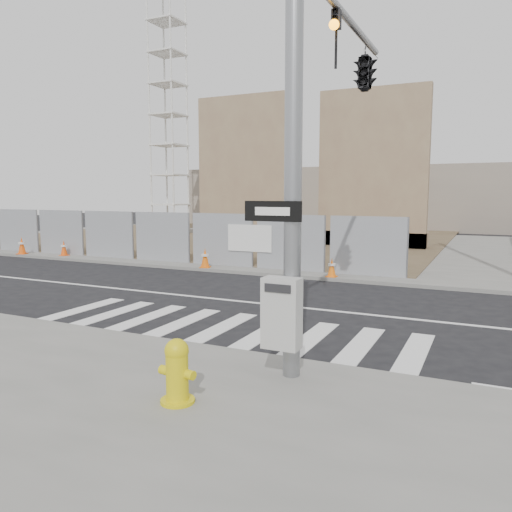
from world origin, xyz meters
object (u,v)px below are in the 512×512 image
at_px(crane_tower, 168,101).
at_px(traffic_cone_d, 332,268).
at_px(signal_pole, 346,93).
at_px(traffic_cone_b, 64,248).
at_px(traffic_cone_a, 22,246).
at_px(fire_hydrant, 177,371).
at_px(traffic_cone_c, 205,258).

xyz_separation_m(crane_tower, traffic_cone_d, (15.41, -12.78, -8.59)).
bearing_deg(traffic_cone_d, signal_pole, -71.57).
distance_m(traffic_cone_b, traffic_cone_d, 12.49).
relative_size(traffic_cone_a, traffic_cone_d, 1.22).
xyz_separation_m(signal_pole, traffic_cone_a, (-16.75, 6.27, -4.28)).
height_order(crane_tower, fire_hydrant, crane_tower).
bearing_deg(crane_tower, traffic_cone_c, -50.58).
relative_size(crane_tower, fire_hydrant, 20.87).
bearing_deg(traffic_cone_c, traffic_cone_b, 176.95).
bearing_deg(traffic_cone_b, traffic_cone_a, -169.49).
xyz_separation_m(signal_pole, traffic_cone_b, (-14.57, 6.67, -4.33)).
bearing_deg(crane_tower, traffic_cone_d, -39.68).
height_order(crane_tower, traffic_cone_a, crane_tower).
bearing_deg(traffic_cone_b, traffic_cone_c, -3.05).
distance_m(fire_hydrant, traffic_cone_a, 18.99).
bearing_deg(traffic_cone_d, crane_tower, 140.32).
relative_size(fire_hydrant, traffic_cone_a, 1.12).
xyz_separation_m(crane_tower, traffic_cone_c, (10.51, -12.78, -8.55)).
xyz_separation_m(crane_tower, traffic_cone_b, (2.92, -12.38, -8.58)).
xyz_separation_m(traffic_cone_b, traffic_cone_c, (7.58, -0.40, 0.03)).
height_order(signal_pole, crane_tower, crane_tower).
bearing_deg(signal_pole, traffic_cone_d, 108.43).
relative_size(crane_tower, traffic_cone_a, 23.33).
distance_m(fire_hydrant, traffic_cone_c, 12.18).
height_order(crane_tower, traffic_cone_c, crane_tower).
height_order(fire_hydrant, traffic_cone_d, fire_hydrant).
bearing_deg(traffic_cone_a, crane_tower, 93.33).
bearing_deg(signal_pole, traffic_cone_c, 138.13).
bearing_deg(crane_tower, traffic_cone_a, -86.67).
height_order(traffic_cone_a, traffic_cone_d, traffic_cone_a).
distance_m(signal_pole, traffic_cone_d, 7.91).
bearing_deg(fire_hydrant, traffic_cone_c, 126.98).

